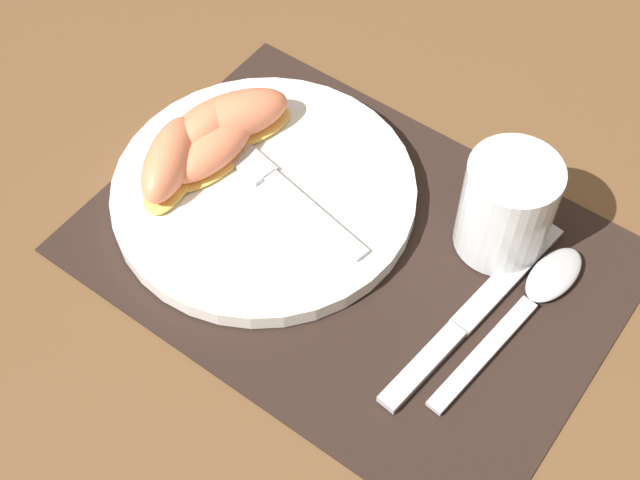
{
  "coord_description": "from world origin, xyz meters",
  "views": [
    {
      "loc": [
        0.23,
        -0.36,
        0.62
      ],
      "look_at": [
        -0.02,
        -0.02,
        0.02
      ],
      "focal_mm": 50.0,
      "sensor_mm": 36.0,
      "label": 1
    }
  ],
  "objects_px": {
    "juice_glass": "(506,211)",
    "citrus_wedge_3": "(170,162)",
    "spoon": "(536,295)",
    "knife": "(471,315)",
    "citrus_wedge_0": "(231,119)",
    "citrus_wedge_1": "(210,128)",
    "citrus_wedge_2": "(211,151)",
    "fork": "(273,182)",
    "plate": "(262,195)"
  },
  "relations": [
    {
      "from": "fork",
      "to": "citrus_wedge_3",
      "type": "relative_size",
      "value": 1.78
    },
    {
      "from": "citrus_wedge_0",
      "to": "citrus_wedge_1",
      "type": "xyz_separation_m",
      "value": [
        -0.01,
        -0.02,
        -0.0
      ]
    },
    {
      "from": "knife",
      "to": "citrus_wedge_0",
      "type": "relative_size",
      "value": 1.85
    },
    {
      "from": "citrus_wedge_1",
      "to": "citrus_wedge_3",
      "type": "bearing_deg",
      "value": -92.47
    },
    {
      "from": "fork",
      "to": "citrus_wedge_1",
      "type": "relative_size",
      "value": 1.95
    },
    {
      "from": "spoon",
      "to": "citrus_wedge_3",
      "type": "height_order",
      "value": "citrus_wedge_3"
    },
    {
      "from": "plate",
      "to": "juice_glass",
      "type": "distance_m",
      "value": 0.21
    },
    {
      "from": "juice_glass",
      "to": "spoon",
      "type": "relative_size",
      "value": 0.48
    },
    {
      "from": "plate",
      "to": "citrus_wedge_0",
      "type": "relative_size",
      "value": 2.17
    },
    {
      "from": "citrus_wedge_1",
      "to": "citrus_wedge_3",
      "type": "height_order",
      "value": "citrus_wedge_3"
    },
    {
      "from": "citrus_wedge_2",
      "to": "citrus_wedge_3",
      "type": "xyz_separation_m",
      "value": [
        -0.02,
        -0.03,
        0.0
      ]
    },
    {
      "from": "citrus_wedge_1",
      "to": "citrus_wedge_2",
      "type": "distance_m",
      "value": 0.02
    },
    {
      "from": "plate",
      "to": "citrus_wedge_2",
      "type": "relative_size",
      "value": 2.68
    },
    {
      "from": "fork",
      "to": "spoon",
      "type": "bearing_deg",
      "value": 10.01
    },
    {
      "from": "juice_glass",
      "to": "citrus_wedge_1",
      "type": "distance_m",
      "value": 0.27
    },
    {
      "from": "citrus_wedge_2",
      "to": "citrus_wedge_0",
      "type": "bearing_deg",
      "value": 101.14
    },
    {
      "from": "plate",
      "to": "citrus_wedge_0",
      "type": "height_order",
      "value": "citrus_wedge_0"
    },
    {
      "from": "fork",
      "to": "citrus_wedge_0",
      "type": "bearing_deg",
      "value": 158.56
    },
    {
      "from": "knife",
      "to": "citrus_wedge_2",
      "type": "height_order",
      "value": "citrus_wedge_2"
    },
    {
      "from": "spoon",
      "to": "citrus_wedge_3",
      "type": "bearing_deg",
      "value": -164.82
    },
    {
      "from": "spoon",
      "to": "citrus_wedge_1",
      "type": "relative_size",
      "value": 2.0
    },
    {
      "from": "fork",
      "to": "citrus_wedge_2",
      "type": "distance_m",
      "value": 0.06
    },
    {
      "from": "juice_glass",
      "to": "spoon",
      "type": "height_order",
      "value": "juice_glass"
    },
    {
      "from": "juice_glass",
      "to": "citrus_wedge_2",
      "type": "distance_m",
      "value": 0.26
    },
    {
      "from": "juice_glass",
      "to": "citrus_wedge_1",
      "type": "height_order",
      "value": "juice_glass"
    },
    {
      "from": "spoon",
      "to": "knife",
      "type": "bearing_deg",
      "value": -125.63
    },
    {
      "from": "juice_glass",
      "to": "knife",
      "type": "distance_m",
      "value": 0.09
    },
    {
      "from": "fork",
      "to": "citrus_wedge_3",
      "type": "bearing_deg",
      "value": -150.68
    },
    {
      "from": "juice_glass",
      "to": "spoon",
      "type": "bearing_deg",
      "value": -32.17
    },
    {
      "from": "spoon",
      "to": "citrus_wedge_2",
      "type": "bearing_deg",
      "value": -169.8
    },
    {
      "from": "citrus_wedge_3",
      "to": "citrus_wedge_0",
      "type": "bearing_deg",
      "value": 81.33
    },
    {
      "from": "knife",
      "to": "spoon",
      "type": "bearing_deg",
      "value": 54.37
    },
    {
      "from": "juice_glass",
      "to": "citrus_wedge_3",
      "type": "height_order",
      "value": "juice_glass"
    },
    {
      "from": "citrus_wedge_0",
      "to": "knife",
      "type": "bearing_deg",
      "value": -6.49
    },
    {
      "from": "juice_glass",
      "to": "citrus_wedge_3",
      "type": "distance_m",
      "value": 0.29
    },
    {
      "from": "plate",
      "to": "knife",
      "type": "xyz_separation_m",
      "value": [
        0.21,
        0.01,
        -0.01
      ]
    },
    {
      "from": "plate",
      "to": "spoon",
      "type": "distance_m",
      "value": 0.25
    },
    {
      "from": "spoon",
      "to": "citrus_wedge_0",
      "type": "bearing_deg",
      "value": -177.07
    },
    {
      "from": "knife",
      "to": "citrus_wedge_1",
      "type": "relative_size",
      "value": 2.33
    },
    {
      "from": "spoon",
      "to": "fork",
      "type": "relative_size",
      "value": 1.03
    },
    {
      "from": "fork",
      "to": "citrus_wedge_3",
      "type": "height_order",
      "value": "citrus_wedge_3"
    },
    {
      "from": "plate",
      "to": "fork",
      "type": "distance_m",
      "value": 0.02
    },
    {
      "from": "juice_glass",
      "to": "fork",
      "type": "distance_m",
      "value": 0.2
    },
    {
      "from": "knife",
      "to": "citrus_wedge_3",
      "type": "xyz_separation_m",
      "value": [
        -0.28,
        -0.04,
        0.03
      ]
    },
    {
      "from": "fork",
      "to": "citrus_wedge_0",
      "type": "height_order",
      "value": "citrus_wedge_0"
    },
    {
      "from": "plate",
      "to": "citrus_wedge_1",
      "type": "height_order",
      "value": "citrus_wedge_1"
    },
    {
      "from": "fork",
      "to": "plate",
      "type": "bearing_deg",
      "value": -117.49
    },
    {
      "from": "knife",
      "to": "citrus_wedge_3",
      "type": "relative_size",
      "value": 2.14
    },
    {
      "from": "juice_glass",
      "to": "citrus_wedge_0",
      "type": "bearing_deg",
      "value": -168.91
    },
    {
      "from": "citrus_wedge_2",
      "to": "plate",
      "type": "bearing_deg",
      "value": 1.48
    }
  ]
}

